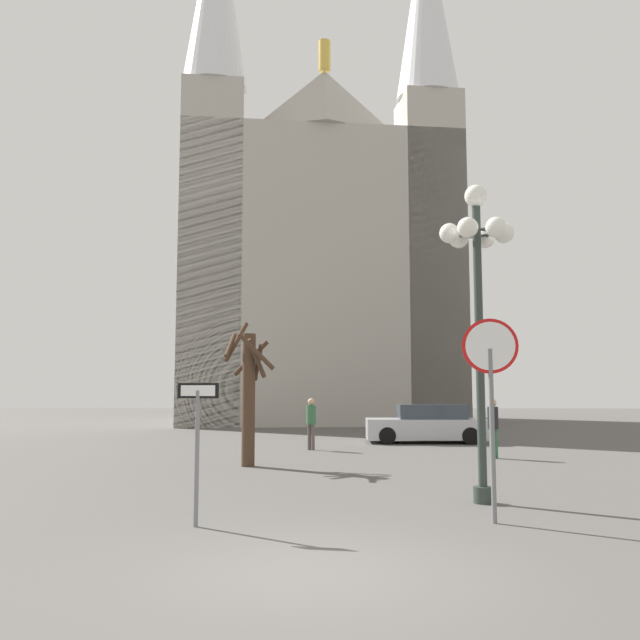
{
  "coord_description": "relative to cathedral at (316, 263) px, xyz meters",
  "views": [
    {
      "loc": [
        0.32,
        -7.75,
        2.12
      ],
      "look_at": [
        -0.36,
        17.13,
        4.69
      ],
      "focal_mm": 36.8,
      "sensor_mm": 36.0,
      "label": 1
    }
  ],
  "objects": [
    {
      "name": "pedestrian_standing",
      "position": [
        6.07,
        -20.94,
        -8.96
      ],
      "size": [
        0.32,
        0.32,
        1.78
      ],
      "color": "#33663F",
      "rests_on": "ground"
    },
    {
      "name": "one_way_arrow_sign",
      "position": [
        -0.8,
        -30.85,
        -8.64
      ],
      "size": [
        0.66,
        0.13,
        2.19
      ],
      "color": "slate",
      "rests_on": "ground"
    },
    {
      "name": "street_lamp",
      "position": [
        4.05,
        -28.67,
        -5.71
      ],
      "size": [
        1.43,
        1.29,
        6.02
      ],
      "color": "#2D3833",
      "rests_on": "ground"
    },
    {
      "name": "parked_car_near_silver",
      "position": [
        4.83,
        -15.36,
        -9.35
      ],
      "size": [
        4.57,
        1.85,
        1.47
      ],
      "color": "#B7B7BC",
      "rests_on": "ground"
    },
    {
      "name": "cathedral",
      "position": [
        0.0,
        0.0,
        0.0
      ],
      "size": [
        17.83,
        15.44,
        32.58
      ],
      "color": "#ADA89E",
      "rests_on": "ground"
    },
    {
      "name": "bare_tree",
      "position": [
        -1.07,
        -23.13,
        -7.98
      ],
      "size": [
        1.44,
        1.44,
        3.97
      ],
      "color": "#473323",
      "rests_on": "ground"
    },
    {
      "name": "ground_plane",
      "position": [
        1.06,
        -33.32,
        -10.04
      ],
      "size": [
        120.0,
        120.0,
        0.0
      ],
      "primitive_type": "plane",
      "color": "#514F4C"
    },
    {
      "name": "pedestrian_walking",
      "position": [
        0.46,
        -18.46,
        -8.98
      ],
      "size": [
        0.32,
        0.32,
        1.75
      ],
      "color": "#594C47",
      "rests_on": "ground"
    },
    {
      "name": "stop_sign",
      "position": [
        3.83,
        -30.47,
        -7.73
      ],
      "size": [
        0.88,
        0.18,
        3.23
      ],
      "color": "slate",
      "rests_on": "ground"
    }
  ]
}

